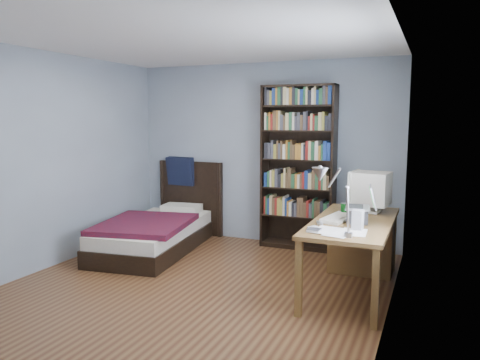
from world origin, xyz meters
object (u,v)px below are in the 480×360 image
Objects in this scene: desk_lamp at (325,182)px; bookshelf at (298,167)px; keyboard at (338,218)px; crt_monitor at (370,189)px; laptop at (359,212)px; bed at (158,230)px; soda_can at (344,209)px; speaker at (358,220)px; desk at (360,239)px.

bookshelf is at bearing 110.37° from desk_lamp.
crt_monitor is at bearing 77.74° from keyboard.
laptop is (-0.02, -0.57, -0.15)m from crt_monitor.
soda_can is at bearing -7.88° from bed.
speaker is at bearing -68.63° from soda_can.
keyboard is at bearing -13.27° from bed.
laptop reaches higher than desk.
keyboard is 2.63m from bed.
crt_monitor is 1.20× the size of laptop.
laptop is 0.17× the size of bookshelf.
crt_monitor is at bearing 85.07° from desk_lamp.
desk is at bearing 65.18° from soda_can.
desk_lamp is at bearing -91.81° from desk.
bookshelf reaches higher than keyboard.
desk_lamp is at bearing -32.20° from bed.
bed is (-2.76, 0.94, -0.56)m from speaker.
bed reaches higher than soda_can.
crt_monitor is at bearing 97.31° from speaker.
bed is (-2.74, 0.06, -0.72)m from crt_monitor.
desk is at bearing -1.58° from bed.
soda_can is at bearing 125.02° from laptop.
desk is 1.77m from desk_lamp.
crt_monitor is at bearing -1.33° from bed.
desk_lamp is 1.37m from soda_can.
bookshelf reaches higher than crt_monitor.
soda_can is (-0.13, -0.28, 0.37)m from desk.
soda_can is 0.06× the size of bookshelf.
desk is 0.96m from speaker.
keyboard is 0.23× the size of bookshelf.
desk is at bearing -173.72° from crt_monitor.
laptop is 0.34m from soda_can.
speaker is (0.02, -0.88, -0.16)m from crt_monitor.
bed is (-2.53, 0.35, -0.54)m from soda_can.
laptop is at bearing -13.01° from bed.
desk is at bearing 88.19° from desk_lamp.
desk_lamp reaches higher than bed.
bookshelf reaches higher than desk_lamp.
laptop is at bearing -54.98° from soda_can.
crt_monitor is 0.69× the size of desk_lamp.
speaker is (0.04, -0.31, -0.01)m from laptop.
speaker is (0.15, 0.70, -0.43)m from desk_lamp.
crt_monitor is 0.62m from keyboard.
bed is at bearing 167.40° from speaker.
speaker is at bearing -83.54° from laptop.
bookshelf reaches higher than soda_can.
desk_lamp is 3.23m from bed.
speaker is 0.63m from soda_can.
soda_can is at bearing -54.26° from bookshelf.
bed is at bearing 178.67° from crt_monitor.
bed is at bearing 147.80° from desk_lamp.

